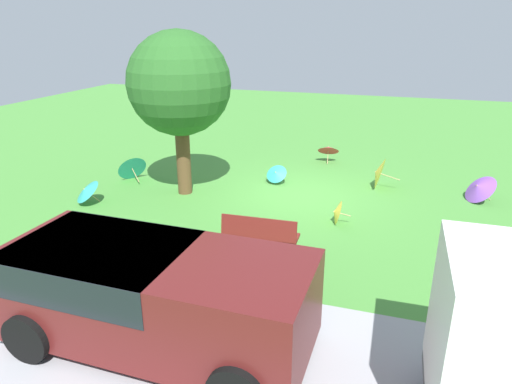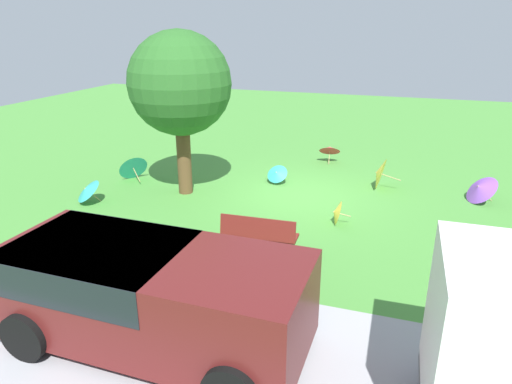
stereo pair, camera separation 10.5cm
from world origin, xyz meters
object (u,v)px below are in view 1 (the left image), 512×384
Objects in this scene: parasol_teal_1 at (86,190)px; shade_tree at (179,85)px; parasol_yellow_0 at (336,212)px; parasol_teal_0 at (131,167)px; park_bench at (260,235)px; parasol_yellow_1 at (378,173)px; van_dark at (147,289)px; parasol_teal_2 at (276,173)px; parasol_purple_0 at (479,187)px; parasol_red_0 at (328,149)px.

shade_tree is at bearing -142.45° from parasol_teal_1.
parasol_teal_0 is (6.57, -1.38, 0.12)m from parasol_yellow_0.
park_bench is 5.50m from parasol_yellow_1.
van_dark reaches higher than parasol_teal_2.
parasol_teal_1 is at bearing 19.04° from parasol_purple_0.
parasol_purple_0 is at bearing 173.93° from parasol_yellow_1.
parasol_yellow_1 is 3.02m from parasol_teal_2.
parasol_yellow_0 reaches higher than parasol_teal_2.
park_bench is 7.37m from parasol_red_0.
parasol_teal_2 is (2.20, -2.45, 0.03)m from parasol_yellow_0.
park_bench is at bearing 45.39° from parasol_purple_0.
van_dark reaches higher than parasol_purple_0.
van_dark is 8.76m from parasol_yellow_1.
parasol_yellow_0 is 0.63× the size of parasol_teal_1.
parasol_teal_1 is 0.87× the size of parasol_purple_0.
parasol_yellow_1 reaches higher than parasol_purple_0.
van_dark is 5.71m from parasol_yellow_0.
shade_tree reaches higher than parasol_yellow_1.
parasol_teal_1 is (5.54, 6.03, -0.08)m from parasol_red_0.
park_bench is (-0.76, -3.19, -0.45)m from van_dark.
parasol_red_0 is at bearing -111.78° from parasol_teal_2.
park_bench is 5.51m from parasol_teal_1.
parasol_yellow_1 is at bearing -169.55° from parasol_teal_2.
parasol_teal_1 is (7.38, 3.77, -0.08)m from parasol_yellow_1.
parasol_teal_0 is (2.08, -0.52, -2.65)m from shade_tree.
van_dark is at bearing 111.70° from shade_tree.
park_bench is at bearing 101.46° from parasol_teal_2.
van_dark reaches higher than park_bench.
parasol_purple_0 is at bearing 150.83° from parasol_red_0.
parasol_yellow_0 is at bearing -121.19° from park_bench.
parasol_teal_0 is 0.91× the size of parasol_purple_0.
parasol_teal_0 is at bearing -55.85° from van_dark.
shade_tree is 3.90× the size of parasol_purple_0.
parasol_red_0 is (-0.20, -7.36, 0.00)m from park_bench.
van_dark is 2.86× the size of park_bench.
parasol_teal_1 reaches higher than parasol_teal_2.
shade_tree reaches higher than parasol_purple_0.
shade_tree is 4.46× the size of parasol_teal_1.
park_bench reaches higher than parasol_teal_2.
parasol_teal_2 is at bearing -88.79° from van_dark.
parasol_teal_2 is (1.12, 2.80, -0.14)m from parasol_red_0.
parasol_teal_0 is at bearing -91.42° from parasol_teal_1.
parasol_red_0 is 1.13× the size of parasol_teal_2.
park_bench is at bearing 58.81° from parasol_yellow_0.
parasol_teal_2 is at bearing -166.22° from parasol_teal_0.
parasol_red_0 is (-0.96, -10.55, -0.44)m from van_dark.
park_bench is 4.66m from parasol_teal_2.
parasol_teal_0 is at bearing -14.00° from shade_tree.
parasol_teal_2 is at bearing -78.54° from park_bench.
van_dark is at bearing 135.39° from parasol_teal_1.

